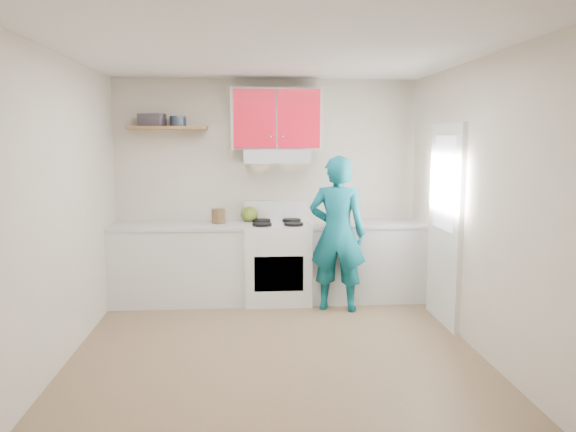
{
  "coord_description": "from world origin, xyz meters",
  "views": [
    {
      "loc": [
        -0.25,
        -4.75,
        1.89
      ],
      "look_at": [
        0.15,
        0.55,
        1.15
      ],
      "focal_mm": 34.45,
      "sensor_mm": 36.0,
      "label": 1
    }
  ],
  "objects": [
    {
      "name": "cutting_board",
      "position": [
        0.86,
        1.54,
        0.91
      ],
      "size": [
        0.34,
        0.29,
        0.02
      ],
      "primitive_type": "cube",
      "rotation": [
        0.0,
        0.0,
        -0.33
      ],
      "color": "olive",
      "rests_on": "counter_right"
    },
    {
      "name": "crock",
      "position": [
        -0.58,
        1.64,
        1.0
      ],
      "size": [
        0.2,
        0.2,
        0.19
      ],
      "primitive_type": "cylinder",
      "rotation": [
        0.0,
        0.0,
        0.33
      ],
      "color": "brown",
      "rests_on": "counter_left"
    },
    {
      "name": "front_wall",
      "position": [
        0.0,
        -1.9,
        1.3
      ],
      "size": [
        3.6,
        0.04,
        2.6
      ],
      "primitive_type": "cube",
      "color": "beige",
      "rests_on": "floor"
    },
    {
      "name": "tin",
      "position": [
        -1.02,
        1.73,
        2.09
      ],
      "size": [
        0.19,
        0.19,
        0.11
      ],
      "primitive_type": "cylinder",
      "rotation": [
        0.0,
        0.0,
        -0.01
      ],
      "color": "#333D4C",
      "rests_on": "shelf"
    },
    {
      "name": "person",
      "position": [
        0.74,
        1.19,
        0.86
      ],
      "size": [
        0.72,
        0.57,
        1.72
      ],
      "primitive_type": "imported",
      "rotation": [
        0.0,
        0.0,
        2.86
      ],
      "color": "#0B5E6B",
      "rests_on": "floor"
    },
    {
      "name": "range_hood",
      "position": [
        0.1,
        1.68,
        1.7
      ],
      "size": [
        0.76,
        0.44,
        0.15
      ],
      "primitive_type": "cube",
      "color": "silver",
      "rests_on": "back_wall"
    },
    {
      "name": "upper_cabinets",
      "position": [
        0.1,
        1.73,
        2.12
      ],
      "size": [
        1.02,
        0.33,
        0.7
      ],
      "primitive_type": "cube",
      "color": "red",
      "rests_on": "back_wall"
    },
    {
      "name": "stove",
      "position": [
        0.1,
        1.57,
        0.46
      ],
      "size": [
        0.76,
        0.65,
        0.92
      ],
      "primitive_type": "cube",
      "color": "white",
      "rests_on": "floor"
    },
    {
      "name": "door_glass",
      "position": [
        1.75,
        0.7,
        1.45
      ],
      "size": [
        0.01,
        0.55,
        0.95
      ],
      "primitive_type": "cube",
      "color": "white",
      "rests_on": "door"
    },
    {
      "name": "left_wall",
      "position": [
        -1.8,
        0.0,
        1.3
      ],
      "size": [
        0.04,
        3.8,
        2.6
      ],
      "primitive_type": "cube",
      "color": "beige",
      "rests_on": "floor"
    },
    {
      "name": "right_wall",
      "position": [
        1.8,
        0.0,
        1.3
      ],
      "size": [
        0.04,
        3.8,
        2.6
      ],
      "primitive_type": "cube",
      "color": "beige",
      "rests_on": "floor"
    },
    {
      "name": "floor",
      "position": [
        0.0,
        0.0,
        0.0
      ],
      "size": [
        3.8,
        3.8,
        0.0
      ],
      "primitive_type": "plane",
      "color": "brown",
      "rests_on": "ground"
    },
    {
      "name": "door",
      "position": [
        1.78,
        0.7,
        1.02
      ],
      "size": [
        0.05,
        0.85,
        2.05
      ],
      "primitive_type": "cube",
      "color": "white",
      "rests_on": "floor"
    },
    {
      "name": "shelf",
      "position": [
        -1.15,
        1.75,
        2.02
      ],
      "size": [
        0.9,
        0.3,
        0.04
      ],
      "primitive_type": "cube",
      "color": "brown",
      "rests_on": "back_wall"
    },
    {
      "name": "ceiling",
      "position": [
        0.0,
        0.0,
        2.6
      ],
      "size": [
        3.6,
        3.8,
        0.04
      ],
      "primitive_type": "cube",
      "color": "white",
      "rests_on": "floor"
    },
    {
      "name": "counter_left",
      "position": [
        -1.04,
        1.6,
        0.45
      ],
      "size": [
        1.52,
        0.6,
        0.9
      ],
      "primitive_type": "cube",
      "color": "silver",
      "rests_on": "floor"
    },
    {
      "name": "kettle",
      "position": [
        -0.22,
        1.77,
        1.01
      ],
      "size": [
        0.26,
        0.26,
        0.18
      ],
      "primitive_type": "ellipsoid",
      "rotation": [
        0.0,
        0.0,
        -0.26
      ],
      "color": "olive",
      "rests_on": "stove"
    },
    {
      "name": "silicone_mat",
      "position": [
        1.63,
        1.56,
        0.9
      ],
      "size": [
        0.35,
        0.3,
        0.01
      ],
      "primitive_type": "cube",
      "rotation": [
        0.0,
        0.0,
        0.07
      ],
      "color": "red",
      "rests_on": "counter_right"
    },
    {
      "name": "books",
      "position": [
        -1.32,
        1.74,
        2.11
      ],
      "size": [
        0.32,
        0.27,
        0.14
      ],
      "primitive_type": "cube",
      "rotation": [
        0.0,
        0.0,
        -0.29
      ],
      "color": "#3D363D",
      "rests_on": "shelf"
    },
    {
      "name": "counter_right",
      "position": [
        1.14,
        1.6,
        0.45
      ],
      "size": [
        1.32,
        0.6,
        0.9
      ],
      "primitive_type": "cube",
      "color": "silver",
      "rests_on": "floor"
    },
    {
      "name": "back_wall",
      "position": [
        0.0,
        1.9,
        1.3
      ],
      "size": [
        3.6,
        0.04,
        2.6
      ],
      "primitive_type": "cube",
      "color": "beige",
      "rests_on": "floor"
    }
  ]
}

